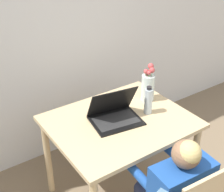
{
  "coord_description": "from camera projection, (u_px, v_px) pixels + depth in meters",
  "views": [
    {
      "loc": [
        -0.81,
        -0.05,
        1.95
      ],
      "look_at": [
        0.22,
        1.46,
        0.9
      ],
      "focal_mm": 50.0,
      "sensor_mm": 36.0,
      "label": 1
    }
  ],
  "objects": [
    {
      "name": "wall_back",
      "position": [
        31.0,
        23.0,
        2.37
      ],
      "size": [
        6.4,
        0.05,
        2.5
      ],
      "color": "white",
      "rests_on": "ground_plane"
    },
    {
      "name": "dining_table",
      "position": [
        120.0,
        131.0,
        2.23
      ],
      "size": [
        0.96,
        0.79,
        0.72
      ],
      "color": "#D6B784",
      "rests_on": "ground_plane"
    },
    {
      "name": "person_seated",
      "position": [
        174.0,
        186.0,
        1.81
      ],
      "size": [
        0.39,
        0.45,
        0.96
      ],
      "rotation": [
        0.0,
        0.0,
        3.07
      ],
      "color": "#1E4C9E",
      "rests_on": "ground_plane"
    },
    {
      "name": "laptop",
      "position": [
        114.0,
        113.0,
        2.16
      ],
      "size": [
        0.37,
        0.31,
        0.24
      ],
      "rotation": [
        0.0,
        0.0,
        -0.16
      ],
      "color": "black",
      "rests_on": "dining_table"
    },
    {
      "name": "flower_vase",
      "position": [
        148.0,
        85.0,
        2.37
      ],
      "size": [
        0.1,
        0.1,
        0.3
      ],
      "color": "silver",
      "rests_on": "dining_table"
    },
    {
      "name": "water_bottle",
      "position": [
        148.0,
        101.0,
        2.21
      ],
      "size": [
        0.06,
        0.06,
        0.21
      ],
      "color": "silver",
      "rests_on": "dining_table"
    }
  ]
}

